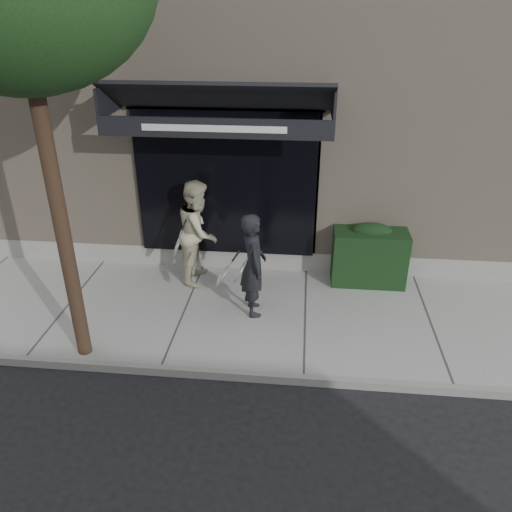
# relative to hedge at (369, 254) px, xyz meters

# --- Properties ---
(ground) EXTENTS (80.00, 80.00, 0.00)m
(ground) POSITION_rel_hedge_xyz_m (-1.10, -1.25, -0.66)
(ground) COLOR black
(ground) RESTS_ON ground
(sidewalk) EXTENTS (20.00, 3.00, 0.12)m
(sidewalk) POSITION_rel_hedge_xyz_m (-1.10, -1.25, -0.60)
(sidewalk) COLOR gray
(sidewalk) RESTS_ON ground
(curb) EXTENTS (20.00, 0.10, 0.14)m
(curb) POSITION_rel_hedge_xyz_m (-1.10, -2.80, -0.59)
(curb) COLOR gray
(curb) RESTS_ON ground
(building_facade) EXTENTS (14.30, 8.04, 5.64)m
(building_facade) POSITION_rel_hedge_xyz_m (-1.11, 3.71, 2.08)
(building_facade) COLOR tan
(building_facade) RESTS_ON ground
(hedge) EXTENTS (1.30, 0.70, 1.14)m
(hedge) POSITION_rel_hedge_xyz_m (0.00, 0.00, 0.00)
(hedge) COLOR black
(hedge) RESTS_ON sidewalk
(pedestrian_front) EXTENTS (0.83, 0.85, 1.73)m
(pedestrian_front) POSITION_rel_hedge_xyz_m (-1.96, -1.24, 0.32)
(pedestrian_front) COLOR black
(pedestrian_front) RESTS_ON sidewalk
(pedestrian_back) EXTENTS (0.79, 0.97, 1.88)m
(pedestrian_back) POSITION_rel_hedge_xyz_m (-3.04, -0.21, 0.40)
(pedestrian_back) COLOR beige
(pedestrian_back) RESTS_ON sidewalk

